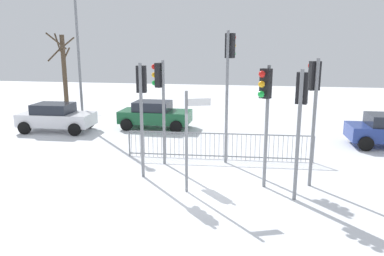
{
  "coord_description": "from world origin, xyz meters",
  "views": [
    {
      "loc": [
        1.31,
        -11.19,
        4.6
      ],
      "look_at": [
        -0.96,
        2.49,
        1.43
      ],
      "focal_mm": 35.26,
      "sensor_mm": 36.0,
      "label": 1
    }
  ],
  "objects_px": {
    "traffic_light_rear_right": "(265,100)",
    "car_white_trailing": "(56,117)",
    "traffic_light_foreground_left": "(229,68)",
    "street_lamp": "(77,37)",
    "traffic_light_foreground_right": "(313,93)",
    "car_green_near": "(155,114)",
    "bare_tree_left": "(64,67)",
    "traffic_light_rear_left": "(142,94)",
    "traffic_light_mid_right": "(160,89)",
    "direction_sign_post": "(188,137)",
    "traffic_light_mid_left": "(301,105)"
  },
  "relations": [
    {
      "from": "traffic_light_foreground_right",
      "to": "traffic_light_foreground_left",
      "type": "xyz_separation_m",
      "value": [
        -2.79,
        1.98,
        0.64
      ]
    },
    {
      "from": "street_lamp",
      "to": "traffic_light_rear_left",
      "type": "bearing_deg",
      "value": -51.88
    },
    {
      "from": "traffic_light_foreground_left",
      "to": "traffic_light_mid_right",
      "type": "xyz_separation_m",
      "value": [
        -2.51,
        -0.62,
        -0.77
      ]
    },
    {
      "from": "direction_sign_post",
      "to": "bare_tree_left",
      "type": "relative_size",
      "value": 0.61
    },
    {
      "from": "traffic_light_foreground_left",
      "to": "direction_sign_post",
      "type": "xyz_separation_m",
      "value": [
        -0.98,
        -3.26,
        -1.88
      ]
    },
    {
      "from": "traffic_light_foreground_right",
      "to": "car_white_trailing",
      "type": "bearing_deg",
      "value": 133.9
    },
    {
      "from": "traffic_light_rear_left",
      "to": "car_green_near",
      "type": "distance_m",
      "value": 7.8
    },
    {
      "from": "traffic_light_foreground_right",
      "to": "traffic_light_rear_right",
      "type": "relative_size",
      "value": 1.05
    },
    {
      "from": "car_white_trailing",
      "to": "street_lamp",
      "type": "relative_size",
      "value": 0.48
    },
    {
      "from": "traffic_light_foreground_right",
      "to": "traffic_light_mid_right",
      "type": "distance_m",
      "value": 5.48
    },
    {
      "from": "traffic_light_rear_left",
      "to": "traffic_light_foreground_left",
      "type": "relative_size",
      "value": 0.78
    },
    {
      "from": "traffic_light_rear_left",
      "to": "traffic_light_foreground_left",
      "type": "distance_m",
      "value": 3.55
    },
    {
      "from": "traffic_light_foreground_left",
      "to": "car_green_near",
      "type": "bearing_deg",
      "value": 153.87
    },
    {
      "from": "traffic_light_rear_right",
      "to": "traffic_light_rear_left",
      "type": "xyz_separation_m",
      "value": [
        -4.08,
        0.54,
        0.01
      ]
    },
    {
      "from": "direction_sign_post",
      "to": "street_lamp",
      "type": "xyz_separation_m",
      "value": [
        -7.52,
        8.5,
        3.05
      ]
    },
    {
      "from": "traffic_light_mid_right",
      "to": "traffic_light_mid_left",
      "type": "xyz_separation_m",
      "value": [
        4.8,
        -2.59,
        -0.06
      ]
    },
    {
      "from": "traffic_light_foreground_right",
      "to": "street_lamp",
      "type": "relative_size",
      "value": 0.51
    },
    {
      "from": "traffic_light_foreground_left",
      "to": "street_lamp",
      "type": "relative_size",
      "value": 0.62
    },
    {
      "from": "traffic_light_mid_right",
      "to": "car_white_trailing",
      "type": "distance_m",
      "value": 8.32
    },
    {
      "from": "traffic_light_foreground_left",
      "to": "direction_sign_post",
      "type": "bearing_deg",
      "value": -82.26
    },
    {
      "from": "traffic_light_rear_right",
      "to": "traffic_light_mid_right",
      "type": "distance_m",
      "value": 4.28
    },
    {
      "from": "car_green_near",
      "to": "bare_tree_left",
      "type": "relative_size",
      "value": 0.73
    },
    {
      "from": "traffic_light_foreground_right",
      "to": "direction_sign_post",
      "type": "xyz_separation_m",
      "value": [
        -3.77,
        -1.28,
        -1.24
      ]
    },
    {
      "from": "traffic_light_mid_right",
      "to": "street_lamp",
      "type": "distance_m",
      "value": 8.6
    },
    {
      "from": "traffic_light_foreground_left",
      "to": "car_green_near",
      "type": "xyz_separation_m",
      "value": [
        -4.35,
        5.29,
        -2.9
      ]
    },
    {
      "from": "traffic_light_foreground_right",
      "to": "bare_tree_left",
      "type": "bearing_deg",
      "value": 118.35
    },
    {
      "from": "traffic_light_foreground_left",
      "to": "direction_sign_post",
      "type": "relative_size",
      "value": 1.57
    },
    {
      "from": "traffic_light_foreground_right",
      "to": "traffic_light_rear_left",
      "type": "xyz_separation_m",
      "value": [
        -5.58,
        -0.07,
        -0.14
      ]
    },
    {
      "from": "bare_tree_left",
      "to": "car_white_trailing",
      "type": "bearing_deg",
      "value": -65.72
    },
    {
      "from": "traffic_light_foreground_left",
      "to": "car_white_trailing",
      "type": "bearing_deg",
      "value": -177.51
    },
    {
      "from": "traffic_light_rear_right",
      "to": "traffic_light_foreground_left",
      "type": "distance_m",
      "value": 3.0
    },
    {
      "from": "traffic_light_mid_left",
      "to": "bare_tree_left",
      "type": "distance_m",
      "value": 21.07
    },
    {
      "from": "car_white_trailing",
      "to": "car_green_near",
      "type": "xyz_separation_m",
      "value": [
        4.93,
        1.55,
        0.0
      ]
    },
    {
      "from": "traffic_light_foreground_right",
      "to": "car_green_near",
      "type": "relative_size",
      "value": 1.08
    },
    {
      "from": "traffic_light_rear_left",
      "to": "direction_sign_post",
      "type": "height_order",
      "value": "traffic_light_rear_left"
    },
    {
      "from": "traffic_light_rear_left",
      "to": "car_white_trailing",
      "type": "bearing_deg",
      "value": 133.14
    },
    {
      "from": "traffic_light_rear_right",
      "to": "traffic_light_rear_left",
      "type": "distance_m",
      "value": 4.12
    },
    {
      "from": "traffic_light_rear_right",
      "to": "car_white_trailing",
      "type": "bearing_deg",
      "value": -0.16
    },
    {
      "from": "traffic_light_rear_right",
      "to": "bare_tree_left",
      "type": "relative_size",
      "value": 0.75
    },
    {
      "from": "traffic_light_rear_left",
      "to": "traffic_light_foreground_left",
      "type": "bearing_deg",
      "value": 31.22
    },
    {
      "from": "traffic_light_mid_left",
      "to": "bare_tree_left",
      "type": "bearing_deg",
      "value": 150.84
    },
    {
      "from": "traffic_light_rear_right",
      "to": "street_lamp",
      "type": "distance_m",
      "value": 12.69
    },
    {
      "from": "car_white_trailing",
      "to": "car_green_near",
      "type": "distance_m",
      "value": 5.16
    },
    {
      "from": "traffic_light_rear_right",
      "to": "car_white_trailing",
      "type": "distance_m",
      "value": 12.5
    },
    {
      "from": "traffic_light_foreground_right",
      "to": "traffic_light_mid_right",
      "type": "xyz_separation_m",
      "value": [
        -5.3,
        1.36,
        -0.12
      ]
    },
    {
      "from": "traffic_light_mid_left",
      "to": "traffic_light_rear_right",
      "type": "bearing_deg",
      "value": 163.21
    },
    {
      "from": "direction_sign_post",
      "to": "car_white_trailing",
      "type": "bearing_deg",
      "value": 119.81
    },
    {
      "from": "traffic_light_foreground_right",
      "to": "street_lamp",
      "type": "bearing_deg",
      "value": 126.71
    },
    {
      "from": "car_white_trailing",
      "to": "car_green_near",
      "type": "relative_size",
      "value": 1.0
    },
    {
      "from": "traffic_light_mid_left",
      "to": "car_green_near",
      "type": "distance_m",
      "value": 10.98
    }
  ]
}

